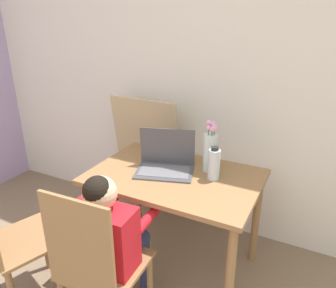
{
  "coord_description": "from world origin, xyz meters",
  "views": [
    {
      "loc": [
        0.74,
        -0.07,
        1.68
      ],
      "look_at": [
        -0.14,
        1.65,
        0.9
      ],
      "focal_mm": 35.0,
      "sensor_mm": 36.0,
      "label": 1
    }
  ],
  "objects_px": {
    "laptop": "(166,161)",
    "chair_occupied": "(97,267)",
    "person_seated": "(110,232)",
    "flower_vase": "(210,150)",
    "water_bottle": "(214,164)"
  },
  "relations": [
    {
      "from": "chair_occupied",
      "to": "water_bottle",
      "type": "bearing_deg",
      "value": -117.91
    },
    {
      "from": "person_seated",
      "to": "flower_vase",
      "type": "relative_size",
      "value": 2.83
    },
    {
      "from": "chair_occupied",
      "to": "flower_vase",
      "type": "height_order",
      "value": "flower_vase"
    },
    {
      "from": "person_seated",
      "to": "flower_vase",
      "type": "xyz_separation_m",
      "value": [
        0.29,
        0.71,
        0.26
      ]
    },
    {
      "from": "person_seated",
      "to": "laptop",
      "type": "relative_size",
      "value": 2.26
    },
    {
      "from": "chair_occupied",
      "to": "laptop",
      "type": "xyz_separation_m",
      "value": [
        0.02,
        0.72,
        0.3
      ]
    },
    {
      "from": "chair_occupied",
      "to": "laptop",
      "type": "distance_m",
      "value": 0.78
    },
    {
      "from": "chair_occupied",
      "to": "person_seated",
      "type": "relative_size",
      "value": 0.98
    },
    {
      "from": "person_seated",
      "to": "water_bottle",
      "type": "distance_m",
      "value": 0.73
    },
    {
      "from": "laptop",
      "to": "chair_occupied",
      "type": "bearing_deg",
      "value": -109.45
    },
    {
      "from": "person_seated",
      "to": "flower_vase",
      "type": "height_order",
      "value": "flower_vase"
    },
    {
      "from": "water_bottle",
      "to": "chair_occupied",
      "type": "bearing_deg",
      "value": -115.16
    },
    {
      "from": "laptop",
      "to": "water_bottle",
      "type": "height_order",
      "value": "laptop"
    },
    {
      "from": "chair_occupied",
      "to": "laptop",
      "type": "relative_size",
      "value": 2.21
    },
    {
      "from": "person_seated",
      "to": "flower_vase",
      "type": "bearing_deg",
      "value": -114.83
    }
  ]
}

